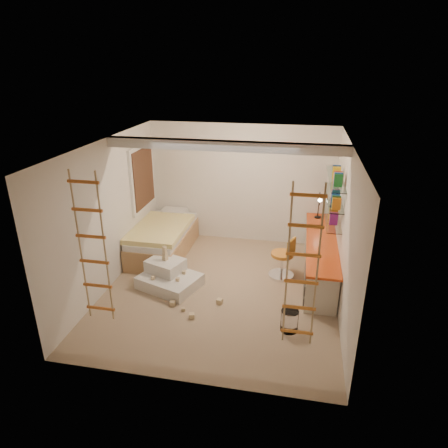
% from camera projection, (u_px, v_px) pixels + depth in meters
% --- Properties ---
extents(floor, '(4.50, 4.50, 0.00)m').
position_uv_depth(floor, '(221.00, 290.00, 7.14)').
color(floor, '#A18368').
rests_on(floor, ground).
extents(ceiling_beam, '(4.00, 0.18, 0.16)m').
position_uv_depth(ceiling_beam, '(224.00, 146.00, 6.45)').
color(ceiling_beam, white).
rests_on(ceiling_beam, ceiling).
extents(window_frame, '(0.06, 1.15, 1.35)m').
position_uv_depth(window_frame, '(142.00, 178.00, 8.26)').
color(window_frame, white).
rests_on(window_frame, wall_left).
extents(window_blind, '(0.02, 1.00, 1.20)m').
position_uv_depth(window_blind, '(144.00, 178.00, 8.25)').
color(window_blind, '#4C2D1E').
rests_on(window_blind, window_frame).
extents(rope_ladder_left, '(0.41, 0.04, 2.13)m').
position_uv_depth(rope_ladder_left, '(93.00, 249.00, 5.21)').
color(rope_ladder_left, '#BE6020').
rests_on(rope_ladder_left, ceiling).
extents(rope_ladder_right, '(0.41, 0.04, 2.13)m').
position_uv_depth(rope_ladder_right, '(302.00, 269.00, 4.73)').
color(rope_ladder_right, orange).
rests_on(rope_ladder_right, ceiling).
extents(waste_bin, '(0.27, 0.27, 0.34)m').
position_uv_depth(waste_bin, '(289.00, 321.00, 6.01)').
color(waste_bin, white).
rests_on(waste_bin, floor).
extents(desk, '(0.56, 2.80, 0.75)m').
position_uv_depth(desk, '(320.00, 256.00, 7.46)').
color(desk, '#D84B19').
rests_on(desk, floor).
extents(shelves, '(0.25, 1.80, 0.71)m').
position_uv_depth(shelves, '(333.00, 197.00, 7.26)').
color(shelves, white).
rests_on(shelves, wall_right).
extents(bed, '(1.02, 2.00, 0.69)m').
position_uv_depth(bed, '(164.00, 238.00, 8.39)').
color(bed, '#AD7F51').
rests_on(bed, floor).
extents(task_lamp, '(0.14, 0.36, 0.57)m').
position_uv_depth(task_lamp, '(319.00, 203.00, 8.06)').
color(task_lamp, black).
rests_on(task_lamp, desk).
extents(swivel_chair, '(0.62, 0.62, 0.81)m').
position_uv_depth(swivel_chair, '(283.00, 263.00, 7.45)').
color(swivel_chair, orange).
rests_on(swivel_chair, floor).
extents(play_platform, '(1.21, 1.07, 0.45)m').
position_uv_depth(play_platform, '(169.00, 277.00, 7.22)').
color(play_platform, silver).
rests_on(play_platform, floor).
extents(toy_blocks, '(1.30, 1.09, 0.72)m').
position_uv_depth(toy_blocks, '(177.00, 280.00, 6.90)').
color(toy_blocks, '#CCB284').
rests_on(toy_blocks, floor).
extents(books, '(0.14, 0.70, 0.92)m').
position_uv_depth(books, '(334.00, 188.00, 7.19)').
color(books, '#8C1E7F').
rests_on(books, shelves).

